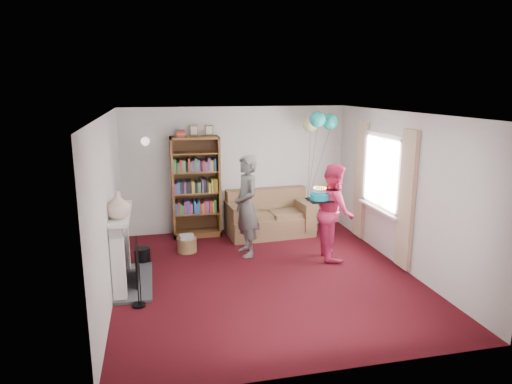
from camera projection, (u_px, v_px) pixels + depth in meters
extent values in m
plane|color=#33070E|center=(266.00, 276.00, 7.08)|extent=(5.00, 5.00, 0.00)
cube|color=silver|center=(236.00, 169.00, 9.19)|extent=(4.50, 0.02, 2.50)
cube|color=silver|center=(108.00, 207.00, 6.31)|extent=(0.02, 5.00, 2.50)
cube|color=silver|center=(403.00, 191.00, 7.29)|extent=(0.02, 5.00, 2.50)
cube|color=white|center=(267.00, 113.00, 6.52)|extent=(4.50, 5.00, 0.01)
cube|color=#3F3F42|center=(133.00, 282.00, 6.84)|extent=(0.55, 1.40, 0.04)
cube|color=white|center=(118.00, 264.00, 6.17)|extent=(0.18, 0.14, 1.06)
cube|color=white|center=(123.00, 239.00, 7.21)|extent=(0.18, 0.14, 1.06)
cube|color=white|center=(119.00, 220.00, 6.58)|extent=(0.18, 1.24, 0.16)
cube|color=white|center=(120.00, 213.00, 6.57)|extent=(0.28, 1.35, 0.05)
cube|color=black|center=(120.00, 254.00, 6.70)|extent=(0.10, 0.80, 0.86)
cube|color=black|center=(137.00, 262.00, 6.78)|extent=(0.02, 0.70, 0.60)
cylinder|color=black|center=(138.00, 284.00, 6.05)|extent=(0.18, 0.18, 0.64)
cylinder|color=black|center=(143.00, 256.00, 7.60)|extent=(0.26, 0.26, 0.26)
cube|color=white|center=(385.00, 136.00, 7.66)|extent=(0.08, 1.30, 0.08)
cube|color=white|center=(381.00, 207.00, 7.94)|extent=(0.08, 1.30, 0.08)
cube|color=white|center=(384.00, 172.00, 7.81)|extent=(0.01, 1.15, 1.20)
cube|color=white|center=(379.00, 209.00, 7.94)|extent=(0.14, 1.32, 0.04)
cube|color=#B9AF8C|center=(407.00, 200.00, 7.09)|extent=(0.07, 0.38, 2.20)
cube|color=#B9AF8C|center=(360.00, 180.00, 8.65)|extent=(0.07, 0.38, 2.20)
cylinder|color=gold|center=(145.00, 140.00, 8.60)|extent=(0.04, 0.12, 0.04)
sphere|color=white|center=(145.00, 141.00, 8.52)|extent=(0.16, 0.16, 0.16)
cube|color=#472B14|center=(195.00, 185.00, 9.02)|extent=(0.93, 0.04, 1.96)
cube|color=brown|center=(173.00, 188.00, 8.74)|extent=(0.04, 0.42, 1.96)
cube|color=brown|center=(219.00, 186.00, 8.93)|extent=(0.04, 0.42, 1.96)
cube|color=brown|center=(194.00, 138.00, 8.62)|extent=(0.93, 0.42, 0.04)
cube|color=brown|center=(197.00, 233.00, 9.05)|extent=(0.93, 0.42, 0.10)
cube|color=brown|center=(197.00, 213.00, 8.95)|extent=(0.85, 0.38, 0.03)
cube|color=brown|center=(196.00, 192.00, 8.86)|extent=(0.85, 0.38, 0.02)
cube|color=brown|center=(195.00, 171.00, 8.77)|extent=(0.85, 0.38, 0.02)
cube|color=brown|center=(195.00, 153.00, 8.69)|extent=(0.85, 0.38, 0.02)
cube|color=maroon|center=(181.00, 134.00, 8.53)|extent=(0.16, 0.22, 0.12)
cube|color=brown|center=(194.00, 130.00, 8.64)|extent=(0.16, 0.02, 0.20)
cube|color=brown|center=(209.00, 130.00, 8.70)|extent=(0.16, 0.02, 0.20)
cube|color=brown|center=(270.00, 225.00, 9.06)|extent=(1.65, 0.87, 0.39)
cube|color=brown|center=(266.00, 205.00, 9.29)|extent=(1.65, 0.24, 0.68)
cube|color=brown|center=(235.00, 218.00, 8.87)|extent=(0.24, 0.82, 0.53)
cube|color=brown|center=(304.00, 213.00, 9.17)|extent=(0.24, 0.82, 0.53)
cube|color=brown|center=(252.00, 216.00, 8.86)|extent=(0.70, 0.57, 0.12)
cube|color=brown|center=(289.00, 214.00, 9.02)|extent=(0.70, 0.57, 0.12)
cylinder|color=#A0784A|center=(187.00, 245.00, 8.12)|extent=(0.34, 0.34, 0.26)
cube|color=beige|center=(187.00, 236.00, 8.08)|extent=(0.24, 0.19, 0.06)
imported|color=black|center=(247.00, 206.00, 7.82)|extent=(0.51, 0.69, 1.76)
imported|color=#D32A59|center=(334.00, 211.00, 7.73)|extent=(0.72, 0.87, 1.63)
cube|color=black|center=(320.00, 200.00, 7.54)|extent=(0.38, 0.38, 0.02)
cylinder|color=#0D849F|center=(320.00, 196.00, 7.52)|extent=(0.32, 0.32, 0.10)
cylinder|color=#0D849F|center=(320.00, 193.00, 7.51)|extent=(0.23, 0.23, 0.04)
cylinder|color=pink|center=(325.00, 191.00, 7.52)|extent=(0.01, 0.01, 0.09)
sphere|color=orange|center=(325.00, 188.00, 7.51)|extent=(0.02, 0.02, 0.02)
cylinder|color=pink|center=(324.00, 190.00, 7.55)|extent=(0.01, 0.01, 0.09)
sphere|color=orange|center=(324.00, 187.00, 7.54)|extent=(0.02, 0.02, 0.02)
cylinder|color=pink|center=(322.00, 190.00, 7.58)|extent=(0.01, 0.01, 0.09)
sphere|color=orange|center=(323.00, 187.00, 7.57)|extent=(0.02, 0.02, 0.02)
cylinder|color=pink|center=(320.00, 190.00, 7.59)|extent=(0.01, 0.01, 0.09)
sphere|color=orange|center=(321.00, 187.00, 7.58)|extent=(0.02, 0.02, 0.02)
cylinder|color=pink|center=(318.00, 190.00, 7.59)|extent=(0.01, 0.01, 0.09)
sphere|color=orange|center=(318.00, 187.00, 7.58)|extent=(0.02, 0.02, 0.02)
cylinder|color=pink|center=(316.00, 190.00, 7.58)|extent=(0.01, 0.01, 0.09)
sphere|color=orange|center=(317.00, 187.00, 7.57)|extent=(0.02, 0.02, 0.02)
cylinder|color=pink|center=(315.00, 190.00, 7.56)|extent=(0.01, 0.01, 0.09)
sphere|color=orange|center=(315.00, 187.00, 7.55)|extent=(0.02, 0.02, 0.02)
cylinder|color=pink|center=(314.00, 190.00, 7.53)|extent=(0.01, 0.01, 0.09)
sphere|color=orange|center=(314.00, 188.00, 7.52)|extent=(0.02, 0.02, 0.02)
cylinder|color=pink|center=(314.00, 191.00, 7.50)|extent=(0.01, 0.01, 0.09)
sphere|color=orange|center=(314.00, 188.00, 7.49)|extent=(0.02, 0.02, 0.02)
cylinder|color=pink|center=(315.00, 191.00, 7.46)|extent=(0.01, 0.01, 0.09)
sphere|color=orange|center=(315.00, 188.00, 7.45)|extent=(0.02, 0.02, 0.02)
cylinder|color=pink|center=(316.00, 192.00, 7.44)|extent=(0.01, 0.01, 0.09)
sphere|color=orange|center=(316.00, 189.00, 7.43)|extent=(0.02, 0.02, 0.02)
cylinder|color=pink|center=(318.00, 192.00, 7.42)|extent=(0.01, 0.01, 0.09)
sphere|color=orange|center=(318.00, 189.00, 7.41)|extent=(0.02, 0.02, 0.02)
cylinder|color=pink|center=(320.00, 192.00, 7.41)|extent=(0.01, 0.01, 0.09)
sphere|color=orange|center=(320.00, 189.00, 7.40)|extent=(0.02, 0.02, 0.02)
cylinder|color=pink|center=(322.00, 192.00, 7.41)|extent=(0.01, 0.01, 0.09)
sphere|color=orange|center=(322.00, 189.00, 7.40)|extent=(0.02, 0.02, 0.02)
cylinder|color=pink|center=(324.00, 192.00, 7.43)|extent=(0.01, 0.01, 0.09)
sphere|color=orange|center=(324.00, 189.00, 7.42)|extent=(0.02, 0.02, 0.02)
cylinder|color=pink|center=(325.00, 192.00, 7.46)|extent=(0.01, 0.01, 0.09)
sphere|color=orange|center=(325.00, 189.00, 7.44)|extent=(0.02, 0.02, 0.02)
cylinder|color=pink|center=(326.00, 191.00, 7.49)|extent=(0.01, 0.01, 0.09)
sphere|color=orange|center=(326.00, 188.00, 7.48)|extent=(0.02, 0.02, 0.02)
sphere|color=#3F3F3F|center=(307.00, 202.00, 8.92)|extent=(0.02, 0.02, 0.02)
sphere|color=teal|center=(330.00, 122.00, 8.78)|extent=(0.31, 0.31, 0.31)
sphere|color=#DBD785|center=(311.00, 124.00, 8.90)|extent=(0.31, 0.31, 0.31)
sphere|color=teal|center=(318.00, 119.00, 8.51)|extent=(0.31, 0.31, 0.31)
imported|color=beige|center=(118.00, 205.00, 6.19)|extent=(0.42, 0.42, 0.37)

